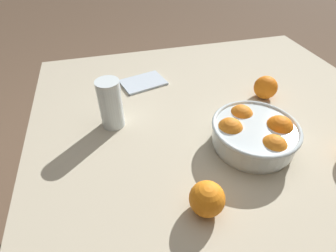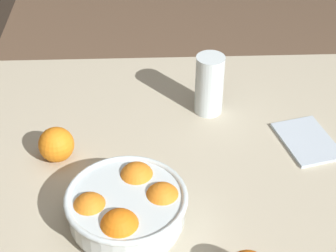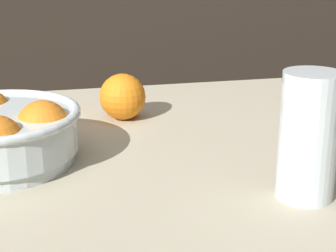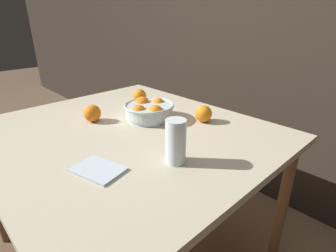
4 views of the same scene
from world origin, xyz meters
name	(u,v)px [view 4 (image 4 of 4)]	position (x,y,z in m)	size (l,w,h in m)	color
ground_plane	(134,248)	(0.00, 0.00, 0.00)	(12.00, 12.00, 0.00)	brown
dining_table	(127,143)	(0.00, 0.00, 0.64)	(1.22, 1.09, 0.71)	#B7AD93
fruit_bowl	(149,110)	(-0.03, 0.16, 0.75)	(0.24, 0.24, 0.09)	silver
juice_glass	(176,144)	(0.34, -0.04, 0.77)	(0.07, 0.07, 0.16)	#F4A314
orange_loose_near_bowl	(92,113)	(-0.19, -0.05, 0.75)	(0.08, 0.08, 0.08)	orange
orange_loose_front	(203,114)	(0.17, 0.32, 0.75)	(0.08, 0.08, 0.08)	orange
orange_loose_aside	(139,96)	(-0.27, 0.28, 0.75)	(0.08, 0.08, 0.08)	orange
napkin	(98,169)	(0.21, -0.26, 0.71)	(0.16, 0.11, 0.01)	silver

